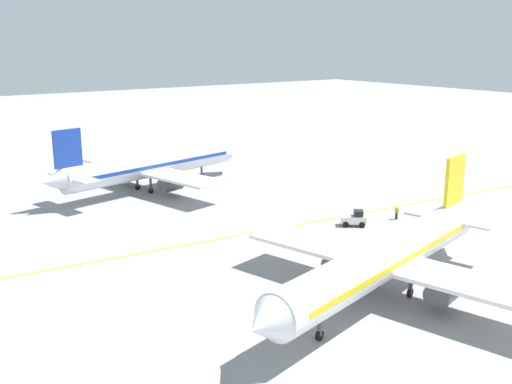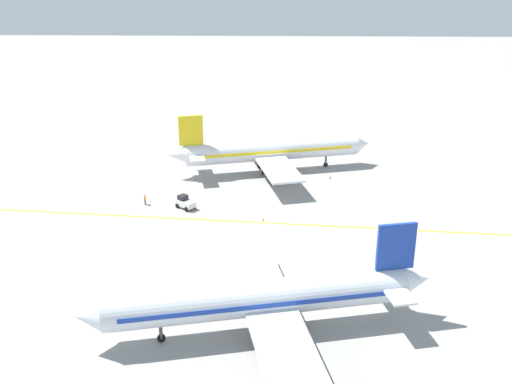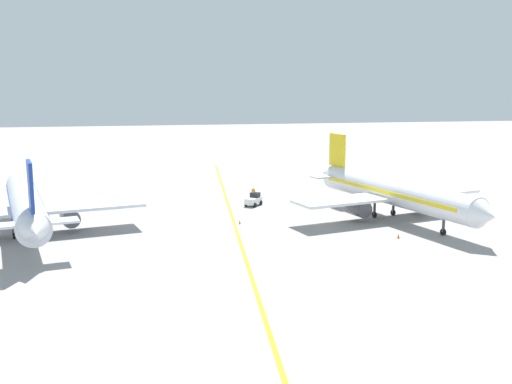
{
  "view_description": "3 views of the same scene",
  "coord_description": "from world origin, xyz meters",
  "px_view_note": "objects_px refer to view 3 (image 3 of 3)",
  "views": [
    {
      "loc": [
        -54.5,
        36.92,
        21.9
      ],
      "look_at": [
        0.77,
        -2.4,
        4.58
      ],
      "focal_mm": 42.0,
      "sensor_mm": 36.0,
      "label": 1
    },
    {
      "loc": [
        76.14,
        -0.17,
        35.37
      ],
      "look_at": [
        -5.44,
        -2.41,
        2.51
      ],
      "focal_mm": 42.0,
      "sensor_mm": 36.0,
      "label": 2
    },
    {
      "loc": [
        12.25,
        74.14,
        18.0
      ],
      "look_at": [
        -3.93,
        -5.93,
        3.36
      ],
      "focal_mm": 42.0,
      "sensor_mm": 36.0,
      "label": 3
    }
  ],
  "objects_px": {
    "baggage_tug_white": "(254,200)",
    "traffic_cone_near_nose": "(240,222)",
    "airplane_at_gate": "(392,192)",
    "ground_crew_worker": "(253,192)",
    "airplane_adjacent_stand": "(26,205)",
    "traffic_cone_mid_apron": "(398,236)"
  },
  "relations": [
    {
      "from": "baggage_tug_white",
      "to": "traffic_cone_near_nose",
      "type": "height_order",
      "value": "baggage_tug_white"
    },
    {
      "from": "airplane_at_gate",
      "to": "ground_crew_worker",
      "type": "distance_m",
      "value": 24.47
    },
    {
      "from": "airplane_adjacent_stand",
      "to": "traffic_cone_mid_apron",
      "type": "bearing_deg",
      "value": 166.28
    },
    {
      "from": "baggage_tug_white",
      "to": "traffic_cone_mid_apron",
      "type": "xyz_separation_m",
      "value": [
        -13.1,
        22.62,
        -0.63
      ]
    },
    {
      "from": "ground_crew_worker",
      "to": "traffic_cone_near_nose",
      "type": "relative_size",
      "value": 3.05
    },
    {
      "from": "baggage_tug_white",
      "to": "ground_crew_worker",
      "type": "bearing_deg",
      "value": -100.47
    },
    {
      "from": "baggage_tug_white",
      "to": "traffic_cone_mid_apron",
      "type": "distance_m",
      "value": 26.15
    },
    {
      "from": "airplane_at_gate",
      "to": "traffic_cone_mid_apron",
      "type": "bearing_deg",
      "value": 70.81
    },
    {
      "from": "airplane_at_gate",
      "to": "ground_crew_worker",
      "type": "height_order",
      "value": "airplane_at_gate"
    },
    {
      "from": "traffic_cone_mid_apron",
      "to": "baggage_tug_white",
      "type": "bearing_deg",
      "value": -59.93
    },
    {
      "from": "airplane_at_gate",
      "to": "traffic_cone_near_nose",
      "type": "xyz_separation_m",
      "value": [
        20.78,
        -0.94,
        -3.43
      ]
    },
    {
      "from": "airplane_adjacent_stand",
      "to": "baggage_tug_white",
      "type": "bearing_deg",
      "value": -158.59
    },
    {
      "from": "airplane_adjacent_stand",
      "to": "traffic_cone_near_nose",
      "type": "bearing_deg",
      "value": -179.27
    },
    {
      "from": "ground_crew_worker",
      "to": "traffic_cone_near_nose",
      "type": "height_order",
      "value": "ground_crew_worker"
    },
    {
      "from": "baggage_tug_white",
      "to": "ground_crew_worker",
      "type": "relative_size",
      "value": 1.95
    },
    {
      "from": "airplane_adjacent_stand",
      "to": "ground_crew_worker",
      "type": "relative_size",
      "value": 20.99
    },
    {
      "from": "airplane_at_gate",
      "to": "airplane_adjacent_stand",
      "type": "distance_m",
      "value": 47.12
    },
    {
      "from": "airplane_at_gate",
      "to": "baggage_tug_white",
      "type": "relative_size",
      "value": 10.74
    },
    {
      "from": "airplane_adjacent_stand",
      "to": "baggage_tug_white",
      "type": "height_order",
      "value": "airplane_adjacent_stand"
    },
    {
      "from": "ground_crew_worker",
      "to": "baggage_tug_white",
      "type": "bearing_deg",
      "value": 79.53
    },
    {
      "from": "airplane_adjacent_stand",
      "to": "traffic_cone_near_nose",
      "type": "distance_m",
      "value": 26.56
    },
    {
      "from": "baggage_tug_white",
      "to": "ground_crew_worker",
      "type": "xyz_separation_m",
      "value": [
        -1.15,
        -6.2,
        0.01
      ]
    }
  ]
}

